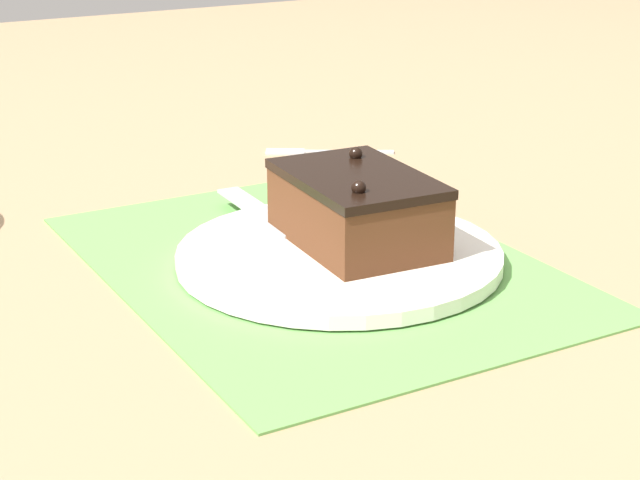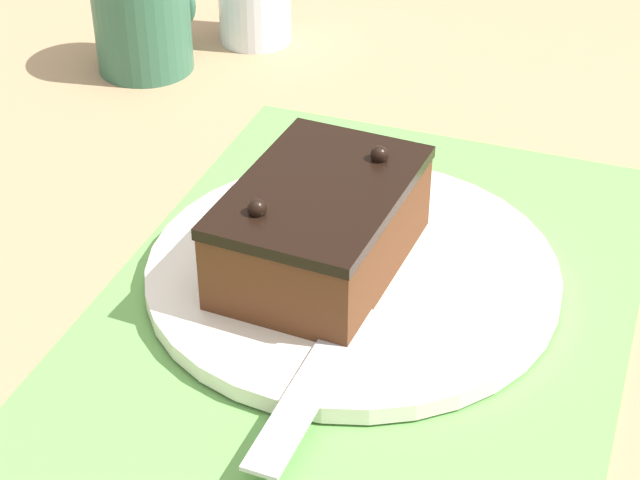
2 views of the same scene
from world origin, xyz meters
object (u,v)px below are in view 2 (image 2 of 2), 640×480
Objects in this scene: serving_knife at (358,305)px; coffee_mug at (144,22)px; cake_plate at (352,272)px; chocolate_cake at (321,225)px.

serving_knife is 0.43m from coffee_mug.
cake_plate is at bearing -131.59° from coffee_mug.
chocolate_cake is 0.37m from coffee_mug.
chocolate_cake is (-0.01, 0.02, 0.04)m from cake_plate.
serving_knife is at bearing -157.62° from cake_plate.
coffee_mug is (0.26, 0.27, -0.00)m from chocolate_cake.
chocolate_cake is 1.63× the size of coffee_mug.
serving_knife is 2.27× the size of coffee_mug.
coffee_mug is (0.26, 0.29, 0.03)m from cake_plate.
chocolate_cake is 0.06m from serving_knife.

